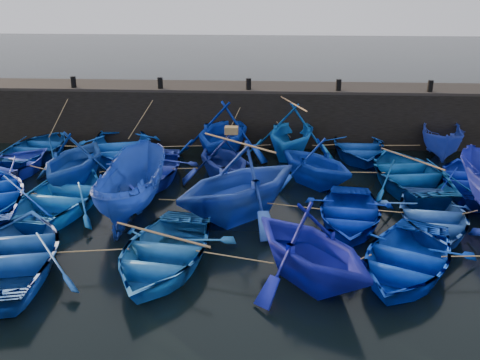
{
  "coord_description": "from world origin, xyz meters",
  "views": [
    {
      "loc": [
        1.04,
        -14.24,
        7.36
      ],
      "look_at": [
        0.0,
        3.2,
        0.7
      ],
      "focal_mm": 40.0,
      "sensor_mm": 36.0,
      "label": 1
    }
  ],
  "objects": [
    {
      "name": "boat_5",
      "position": [
        8.39,
        8.26,
        0.83
      ],
      "size": [
        2.43,
        4.51,
        1.65
      ],
      "primitive_type": "imported",
      "rotation": [
        0.0,
        0.0,
        -0.2
      ],
      "color": "#253AA2",
      "rests_on": "ground"
    },
    {
      "name": "wooden_crate",
      "position": [
        -0.41,
        4.76,
        2.06
      ],
      "size": [
        0.49,
        0.36,
        0.27
      ],
      "primitive_type": "cube",
      "color": "brown",
      "rests_on": "boat_9"
    },
    {
      "name": "boat_8",
      "position": [
        -3.55,
        4.64,
        0.48
      ],
      "size": [
        3.48,
        4.76,
        0.96
      ],
      "primitive_type": "imported",
      "rotation": [
        0.0,
        0.0,
        -0.04
      ],
      "color": "#2032A9",
      "rests_on": "ground"
    },
    {
      "name": "bollard_1",
      "position": [
        -4.0,
        9.6,
        2.87
      ],
      "size": [
        0.24,
        0.24,
        0.5
      ],
      "primitive_type": "cylinder",
      "color": "black",
      "rests_on": "quay_top"
    },
    {
      "name": "boat_10",
      "position": [
        2.72,
        4.64,
        0.96
      ],
      "size": [
        4.77,
        4.83,
        1.93
      ],
      "primitive_type": "imported",
      "rotation": [
        0.0,
        0.0,
        3.84
      ],
      "color": "#082DA8",
      "rests_on": "ground"
    },
    {
      "name": "boat_3",
      "position": [
        1.94,
        7.94,
        1.18
      ],
      "size": [
        4.62,
        5.11,
        2.35
      ],
      "primitive_type": "imported",
      "rotation": [
        0.0,
        0.0,
        -0.19
      ],
      "color": "blue",
      "rests_on": "ground"
    },
    {
      "name": "boat_18",
      "position": [
        6.08,
        1.07,
        0.45
      ],
      "size": [
        3.49,
        4.6,
        0.9
      ],
      "primitive_type": "imported",
      "rotation": [
        0.0,
        0.0,
        -0.09
      ],
      "color": "#224FA6",
      "rests_on": "ground"
    },
    {
      "name": "boat_4",
      "position": [
        4.83,
        8.14,
        0.48
      ],
      "size": [
        3.34,
        4.64,
        0.95
      ],
      "primitive_type": "imported",
      "rotation": [
        0.0,
        0.0,
        0.01
      ],
      "color": "navy",
      "rests_on": "ground"
    },
    {
      "name": "boat_6",
      "position": [
        -9.23,
        4.72,
        0.47
      ],
      "size": [
        4.75,
        5.45,
        0.94
      ],
      "primitive_type": "imported",
      "rotation": [
        0.0,
        0.0,
        2.75
      ],
      "color": "#2236C2",
      "rests_on": "ground"
    },
    {
      "name": "quay_top",
      "position": [
        0.0,
        10.5,
        2.56
      ],
      "size": [
        26.0,
        2.5,
        0.12
      ],
      "primitive_type": "cube",
      "color": "black",
      "rests_on": "quay_wall"
    },
    {
      "name": "boat_12",
      "position": [
        8.33,
        4.31,
        0.46
      ],
      "size": [
        3.61,
        4.73,
        0.92
      ],
      "primitive_type": "imported",
      "rotation": [
        0.0,
        0.0,
        3.04
      ],
      "color": "#04199F",
      "rests_on": "ground"
    },
    {
      "name": "boat_15",
      "position": [
        -3.47,
        1.66,
        0.95
      ],
      "size": [
        1.95,
        4.93,
        1.89
      ],
      "primitive_type": "imported",
      "rotation": [
        0.0,
        0.0,
        3.12
      ],
      "color": "navy",
      "rests_on": "ground"
    },
    {
      "name": "bollard_0",
      "position": [
        -8.0,
        9.6,
        2.87
      ],
      "size": [
        0.24,
        0.24,
        0.5
      ],
      "primitive_type": "cylinder",
      "color": "black",
      "rests_on": "quay_top"
    },
    {
      "name": "boat_1",
      "position": [
        -5.34,
        7.26,
        0.57
      ],
      "size": [
        5.33,
        6.37,
        1.13
      ],
      "primitive_type": "imported",
      "rotation": [
        0.0,
        0.0,
        0.3
      ],
      "color": "#073BAC",
      "rests_on": "ground"
    },
    {
      "name": "boat_14",
      "position": [
        -5.87,
        1.91,
        0.5
      ],
      "size": [
        4.05,
        5.24,
        1.01
      ],
      "primitive_type": "imported",
      "rotation": [
        0.0,
        0.0,
        3.02
      ],
      "color": "blue",
      "rests_on": "ground"
    },
    {
      "name": "ground",
      "position": [
        0.0,
        0.0,
        0.0
      ],
      "size": [
        120.0,
        120.0,
        0.0
      ],
      "primitive_type": "plane",
      "color": "black",
      "rests_on": "ground"
    },
    {
      "name": "boat_17",
      "position": [
        3.55,
        1.19,
        0.43
      ],
      "size": [
        3.49,
        4.5,
        0.86
      ],
      "primitive_type": "imported",
      "rotation": [
        0.0,
        0.0,
        -0.14
      ],
      "color": "#011EA0",
      "rests_on": "ground"
    },
    {
      "name": "boat_7",
      "position": [
        -6.19,
        4.09,
        1.08
      ],
      "size": [
        3.95,
        4.45,
        2.16
      ],
      "primitive_type": "imported",
      "rotation": [
        0.0,
        0.0,
        3.04
      ],
      "color": "#123E93",
      "rests_on": "ground"
    },
    {
      "name": "bollard_2",
      "position": [
        0.0,
        9.6,
        2.87
      ],
      "size": [
        0.24,
        0.24,
        0.5
      ],
      "primitive_type": "cylinder",
      "color": "black",
      "rests_on": "quay_top"
    },
    {
      "name": "boat_21",
      "position": [
        -5.65,
        -2.1,
        0.52
      ],
      "size": [
        4.61,
        5.7,
        1.05
      ],
      "primitive_type": "imported",
      "rotation": [
        0.0,
        0.0,
        3.36
      ],
      "color": "navy",
      "rests_on": "ground"
    },
    {
      "name": "boat_22",
      "position": [
        -1.77,
        -1.75,
        0.49
      ],
      "size": [
        4.02,
        5.15,
        0.98
      ],
      "primitive_type": "imported",
      "rotation": [
        0.0,
        0.0,
        -0.15
      ],
      "color": "#195BAD",
      "rests_on": "ground"
    },
    {
      "name": "boat_0",
      "position": [
        -8.98,
        7.24,
        0.47
      ],
      "size": [
        3.68,
        4.81,
        0.93
      ],
      "primitive_type": "imported",
      "rotation": [
        0.0,
        0.0,
        3.03
      ],
      "color": "navy",
      "rests_on": "ground"
    },
    {
      "name": "loose_oars",
      "position": [
        1.61,
        3.11,
        1.77
      ],
      "size": [
        10.25,
        11.78,
        1.62
      ],
      "color": "#99724C",
      "rests_on": "ground"
    },
    {
      "name": "mooring_ropes",
      "position": [
        -0.46,
        4.95,
        0.88
      ],
      "size": [
        17.42,
        11.83,
        2.1
      ],
      "color": "tan",
      "rests_on": "ground"
    },
    {
      "name": "boat_9",
      "position": [
        -0.71,
        4.76,
        0.96
      ],
      "size": [
        4.48,
        4.7,
        1.93
      ],
      "primitive_type": "imported",
      "rotation": [
        0.0,
        0.0,
        3.61
      ],
      "color": "navy",
      "rests_on": "ground"
    },
    {
      "name": "bollard_4",
      "position": [
        8.0,
        9.6,
        2.87
      ],
      "size": [
        0.24,
        0.24,
        0.5
      ],
      "primitive_type": "cylinder",
      "color": "black",
      "rests_on": "quay_top"
    },
    {
      "name": "boat_23",
      "position": [
        2.09,
        -2.29,
        1.08
      ],
      "size": [
        5.32,
        5.41,
        2.16
      ],
      "primitive_type": "imported",
      "rotation": [
        0.0,
        0.0,
        0.67
      ],
      "color": "#0E1598",
      "rests_on": "ground"
    },
    {
      "name": "boat_2",
      "position": [
        -0.99,
        7.64,
        1.22
      ],
      "size": [
        4.76,
        5.28,
        2.45
      ],
      "primitive_type": "imported",
      "rotation": [
        0.0,
        0.0,
        -0.17
      ],
      "color": "#0526A2",
      "rests_on": "ground"
    },
    {
      "name": "boat_16",
      "position": [
        0.06,
        1.56,
        1.27
      ],
      "size": [
        6.35,
        6.33,
        2.53
      ],
      "primitive_type": "imported",
      "rotation": [
        0.0,
        0.0,
        -0.81
      ],
      "color": "#193AA2",
      "rests_on": "ground"
    },
    {
      "name": "boat_11",
      "position": [
        6.22,
        4.68,
        0.54
      ],
      "size": [
        4.49,
        5.74,
        1.09
      ],
      "primitive_type": "imported",
      "rotation": [
        0.0,
        0.0,
        3.29
      ],
      "color": "navy",
      "rests_on": "ground"
    },
    {
      "name": "boat_24",
      "position": [
        4.64,
        -1.69,
        0.47
      ],
      "size": [
        4.86,
        5.46,
        0.93
      ],
      "primitive_type": "imported",
      "rotation": [
        0.0,
        0.0,
        -0.45
      ],
      "color": "#022DB6",
      "rests_on": "ground"
    },
    {
      "name": "bollard_3",
      "position": [
        4.0,
        9.6,
        2.87
      ],
      "size": [
        0.24,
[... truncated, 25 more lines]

